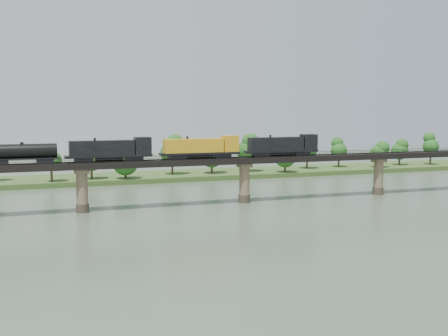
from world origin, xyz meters
name	(u,v)px	position (x,y,z in m)	size (l,w,h in m)	color
ground	(299,225)	(0.00, 0.00, 0.00)	(400.00, 400.00, 0.00)	#3E4D3D
far_bank	(185,175)	(0.00, 85.00, 0.80)	(300.00, 24.00, 1.60)	#314D1F
bridge	(244,181)	(0.00, 30.00, 5.46)	(236.00, 30.00, 11.50)	#473A2D
bridge_superstructure	(245,156)	(0.00, 30.00, 11.79)	(220.00, 4.90, 0.75)	black
far_treeline	(165,154)	(-8.21, 80.52, 8.83)	(289.06, 17.54, 13.60)	#382619
freight_train	(171,149)	(-18.92, 30.00, 14.15)	(80.60, 3.14, 5.55)	black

